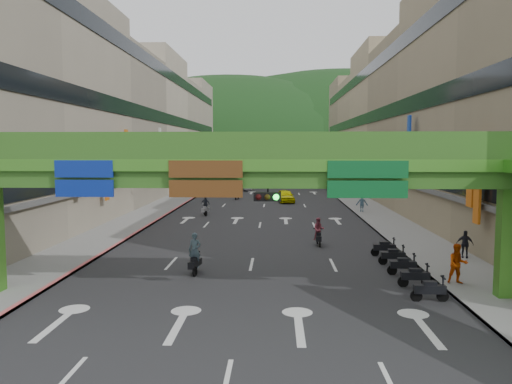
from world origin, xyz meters
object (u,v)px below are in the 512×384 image
object	(u,v)px
scooter_rider_near	(195,255)
pedestrian_red	(458,267)
scooter_rider_mid	(319,232)
car_yellow	(285,196)
overpass_near	(266,178)
car_silver	(248,187)

from	to	relation	value
scooter_rider_near	pedestrian_red	world-z (taller)	scooter_rider_near
scooter_rider_mid	car_yellow	bearing A→B (deg)	93.81
overpass_near	car_yellow	distance (m)	38.30
car_silver	pedestrian_red	world-z (taller)	pedestrian_red
pedestrian_red	scooter_rider_mid	bearing A→B (deg)	123.92
scooter_rider_mid	scooter_rider_near	bearing A→B (deg)	-132.40
pedestrian_red	car_silver	bearing A→B (deg)	106.98
scooter_rider_near	scooter_rider_mid	xyz separation A→B (m)	(6.96, 7.62, -0.06)
scooter_rider_mid	car_yellow	distance (m)	25.98
overpass_near	pedestrian_red	bearing A→B (deg)	16.45
scooter_rider_near	overpass_near	bearing A→B (deg)	-50.05
overpass_near	scooter_rider_mid	bearing A→B (deg)	75.05
scooter_rider_mid	car_silver	xyz separation A→B (m)	(-6.99, 41.71, -0.32)
overpass_near	car_yellow	world-z (taller)	overpass_near
overpass_near	pedestrian_red	size ratio (longest dim) A/B	15.00
car_silver	pedestrian_red	xyz separation A→B (m)	(12.63, -51.17, 0.31)
car_yellow	overpass_near	bearing A→B (deg)	-99.97
car_yellow	car_silver	bearing A→B (deg)	100.71
scooter_rider_near	scooter_rider_mid	distance (m)	10.32
car_silver	scooter_rider_near	bearing A→B (deg)	-91.00
scooter_rider_near	car_yellow	size ratio (longest dim) A/B	0.48
scooter_rider_mid	car_silver	distance (m)	42.29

